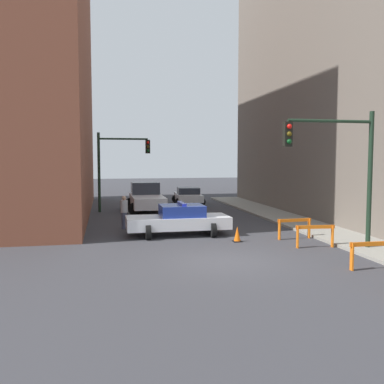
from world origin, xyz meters
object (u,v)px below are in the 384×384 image
(traffic_cone, at_px, (237,234))
(police_car, at_px, (179,220))
(white_truck, at_px, (146,198))
(barrier_mid, at_px, (373,250))
(pedestrian_crossing, at_px, (124,212))
(traffic_light_near, at_px, (343,159))
(barrier_corner, at_px, (294,225))
(barrier_back, at_px, (315,232))
(traffic_light_far, at_px, (116,160))
(parked_car_near, at_px, (188,196))

(traffic_cone, bearing_deg, police_car, 136.99)
(police_car, relative_size, traffic_cone, 7.17)
(white_truck, xyz_separation_m, barrier_mid, (5.64, -16.35, -0.29))
(white_truck, bearing_deg, pedestrian_crossing, -104.89)
(traffic_light_near, distance_m, barrier_corner, 4.00)
(barrier_mid, bearing_deg, traffic_light_near, 80.63)
(traffic_light_near, height_order, barrier_corner, traffic_light_near)
(barrier_mid, xyz_separation_m, traffic_cone, (-2.86, 5.21, -0.30))
(barrier_corner, distance_m, traffic_cone, 2.66)
(barrier_back, bearing_deg, barrier_mid, -86.69)
(traffic_light_far, height_order, police_car, traffic_light_far)
(barrier_mid, bearing_deg, barrier_back, 93.31)
(pedestrian_crossing, xyz_separation_m, traffic_cone, (4.55, -4.36, -0.54))
(traffic_light_far, xyz_separation_m, white_truck, (1.96, -0.22, -2.49))
(police_car, xyz_separation_m, barrier_back, (4.83, -3.81, -0.11))
(police_car, distance_m, traffic_cone, 3.00)
(parked_car_near, relative_size, traffic_cone, 6.74)
(barrier_back, bearing_deg, traffic_cone, 146.20)
(white_truck, xyz_separation_m, traffic_cone, (2.78, -11.14, -0.59))
(traffic_light_near, height_order, parked_car_near, traffic_light_near)
(traffic_light_near, bearing_deg, traffic_light_far, 119.94)
(police_car, xyz_separation_m, white_truck, (-0.61, 9.11, 0.18))
(traffic_light_far, bearing_deg, pedestrian_crossing, -88.44)
(white_truck, distance_m, barrier_corner, 12.32)
(traffic_light_far, distance_m, traffic_cone, 12.69)
(traffic_light_near, height_order, traffic_cone, traffic_light_near)
(white_truck, relative_size, barrier_back, 3.39)
(white_truck, bearing_deg, traffic_light_far, 173.27)
(barrier_corner, bearing_deg, traffic_light_near, -76.44)
(police_car, bearing_deg, barrier_corner, -112.01)
(traffic_light_far, distance_m, white_truck, 3.18)
(parked_car_near, distance_m, barrier_mid, 20.06)
(police_car, height_order, pedestrian_crossing, pedestrian_crossing)
(pedestrian_crossing, distance_m, barrier_mid, 12.11)
(pedestrian_crossing, distance_m, traffic_cone, 6.33)
(parked_car_near, relative_size, pedestrian_crossing, 2.66)
(white_truck, relative_size, parked_car_near, 1.22)
(pedestrian_crossing, relative_size, traffic_cone, 2.53)
(pedestrian_crossing, relative_size, barrier_mid, 1.04)
(barrier_back, distance_m, traffic_cone, 3.21)
(barrier_mid, xyz_separation_m, barrier_corner, (-0.21, 5.30, 0.00))
(traffic_light_near, xyz_separation_m, traffic_light_far, (-8.03, 13.94, -0.13))
(white_truck, bearing_deg, police_car, -86.44)
(barrier_corner, bearing_deg, pedestrian_crossing, 149.28)
(white_truck, xyz_separation_m, pedestrian_crossing, (-1.77, -6.78, -0.04))
(barrier_mid, height_order, barrier_corner, same)
(police_car, bearing_deg, traffic_light_near, -130.22)
(white_truck, bearing_deg, parked_car_near, 45.24)
(traffic_light_near, distance_m, pedestrian_crossing, 10.81)
(traffic_light_far, distance_m, barrier_corner, 13.77)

